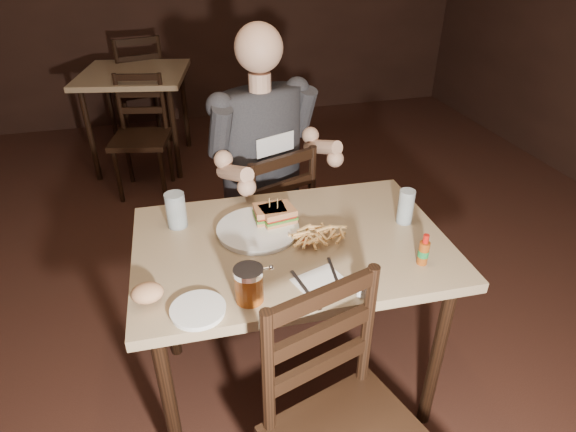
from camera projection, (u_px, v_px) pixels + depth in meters
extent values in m
plane|color=black|center=(227.00, 380.00, 2.17)|extent=(7.00, 7.00, 0.00)
cube|color=tan|center=(292.00, 246.00, 1.77)|extent=(1.16, 0.80, 0.04)
cylinder|color=black|center=(171.00, 408.00, 1.63)|extent=(0.05, 0.05, 0.73)
cylinder|color=black|center=(167.00, 293.00, 2.13)|extent=(0.05, 0.05, 0.73)
cylinder|color=black|center=(436.00, 357.00, 1.82)|extent=(0.05, 0.05, 0.73)
cylinder|color=black|center=(376.00, 263.00, 2.32)|extent=(0.05, 0.05, 0.73)
cube|color=tan|center=(133.00, 74.00, 3.77)|extent=(0.94, 0.94, 0.04)
cylinder|color=black|center=(91.00, 137.00, 3.68)|extent=(0.04, 0.04, 0.73)
cylinder|color=black|center=(111.00, 109.00, 4.23)|extent=(0.04, 0.04, 0.73)
cylinder|color=black|center=(175.00, 135.00, 3.72)|extent=(0.04, 0.04, 0.73)
cylinder|color=black|center=(185.00, 108.00, 4.26)|extent=(0.04, 0.04, 0.73)
cylinder|color=white|center=(258.00, 231.00, 1.81)|extent=(0.31, 0.31, 0.02)
ellipsoid|color=maroon|center=(305.00, 242.00, 1.72)|extent=(0.04, 0.04, 0.01)
cylinder|color=silver|center=(176.00, 210.00, 1.82)|extent=(0.08, 0.08, 0.14)
cylinder|color=silver|center=(406.00, 207.00, 1.84)|extent=(0.06, 0.06, 0.14)
cube|color=white|center=(322.00, 283.00, 1.55)|extent=(0.19, 0.19, 0.00)
cube|color=silver|center=(305.00, 289.00, 1.52)|extent=(0.05, 0.20, 0.00)
cube|color=silver|center=(333.00, 271.00, 1.60)|extent=(0.03, 0.15, 0.00)
cylinder|color=white|center=(198.00, 311.00, 1.44)|extent=(0.17, 0.17, 0.01)
ellipsoid|color=tan|center=(147.00, 293.00, 1.45)|extent=(0.10, 0.08, 0.06)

